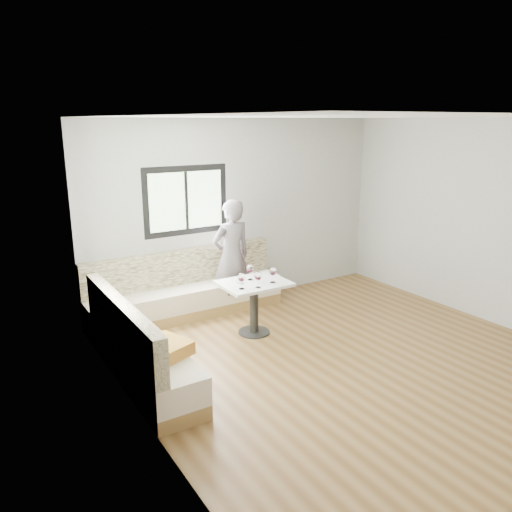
{
  "coord_description": "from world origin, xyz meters",
  "views": [
    {
      "loc": [
        -3.82,
        -4.06,
        2.76
      ],
      "look_at": [
        -0.45,
        1.31,
        1.03
      ],
      "focal_mm": 35.0,
      "sensor_mm": 36.0,
      "label": 1
    }
  ],
  "objects": [
    {
      "name": "olive_ramekin",
      "position": [
        -0.73,
        1.28,
        0.74
      ],
      "size": [
        0.09,
        0.09,
        0.04
      ],
      "color": "white",
      "rests_on": "table"
    },
    {
      "name": "person",
      "position": [
        -0.41,
        2.06,
        0.84
      ],
      "size": [
        0.63,
        0.42,
        1.68
      ],
      "primitive_type": "imported",
      "rotation": [
        0.0,
        0.0,
        3.18
      ],
      "color": "#60575D",
      "rests_on": "ground"
    },
    {
      "name": "wine_glass_c",
      "position": [
        -0.35,
        1.07,
        0.87
      ],
      "size": [
        0.09,
        0.09,
        0.21
      ],
      "color": "white",
      "rests_on": "table"
    },
    {
      "name": "room",
      "position": [
        -0.08,
        0.08,
        1.41
      ],
      "size": [
        5.01,
        5.01,
        2.81
      ],
      "color": "brown",
      "rests_on": "ground"
    },
    {
      "name": "banquette",
      "position": [
        -1.59,
        1.62,
        0.33
      ],
      "size": [
        2.9,
        2.8,
        0.95
      ],
      "color": "olive",
      "rests_on": "ground"
    },
    {
      "name": "table",
      "position": [
        -0.55,
        1.21,
        0.54
      ],
      "size": [
        0.88,
        0.69,
        0.72
      ],
      "rotation": [
        0.0,
        0.0,
        -0.02
      ],
      "color": "black",
      "rests_on": "ground"
    },
    {
      "name": "wine_glass_d",
      "position": [
        -0.54,
        1.32,
        0.87
      ],
      "size": [
        0.09,
        0.09,
        0.21
      ],
      "color": "white",
      "rests_on": "table"
    },
    {
      "name": "wine_glass_b",
      "position": [
        -0.62,
        1.0,
        0.87
      ],
      "size": [
        0.09,
        0.09,
        0.21
      ],
      "color": "white",
      "rests_on": "table"
    },
    {
      "name": "wine_glass_a",
      "position": [
        -0.83,
        1.06,
        0.87
      ],
      "size": [
        0.09,
        0.09,
        0.21
      ],
      "color": "white",
      "rests_on": "table"
    }
  ]
}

